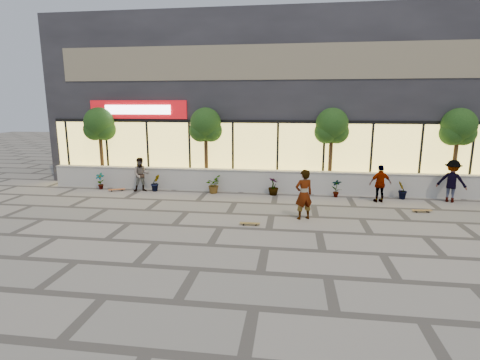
# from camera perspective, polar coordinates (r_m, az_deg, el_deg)

# --- Properties ---
(ground) EXTENTS (80.00, 80.00, 0.00)m
(ground) POSITION_cam_1_polar(r_m,az_deg,el_deg) (11.03, 3.86, -10.32)
(ground) COLOR gray
(ground) RESTS_ON ground
(planter_wall) EXTENTS (22.00, 0.42, 1.04)m
(planter_wall) POSITION_cam_1_polar(r_m,az_deg,el_deg) (17.60, 5.53, -0.20)
(planter_wall) COLOR beige
(planter_wall) RESTS_ON ground
(retail_building) EXTENTS (24.00, 9.17, 8.50)m
(retail_building) POSITION_cam_1_polar(r_m,az_deg,el_deg) (22.71, 6.34, 11.90)
(retail_building) COLOR #242328
(retail_building) RESTS_ON ground
(shrub_a) EXTENTS (0.43, 0.29, 0.81)m
(shrub_a) POSITION_cam_1_polar(r_m,az_deg,el_deg) (19.38, -20.53, -0.15)
(shrub_a) COLOR #143410
(shrub_a) RESTS_ON ground
(shrub_b) EXTENTS (0.57, 0.57, 0.81)m
(shrub_b) POSITION_cam_1_polar(r_m,az_deg,el_deg) (18.22, -12.76, -0.41)
(shrub_b) COLOR #143410
(shrub_b) RESTS_ON ground
(shrub_c) EXTENTS (0.68, 0.77, 0.81)m
(shrub_c) POSITION_cam_1_polar(r_m,az_deg,el_deg) (17.44, -4.11, -0.68)
(shrub_c) COLOR #143410
(shrub_c) RESTS_ON ground
(shrub_d) EXTENTS (0.64, 0.64, 0.81)m
(shrub_d) POSITION_cam_1_polar(r_m,az_deg,el_deg) (17.09, 5.11, -0.96)
(shrub_d) COLOR #143410
(shrub_d) RESTS_ON ground
(shrub_e) EXTENTS (0.46, 0.35, 0.81)m
(shrub_e) POSITION_cam_1_polar(r_m,az_deg,el_deg) (17.19, 14.47, -1.22)
(shrub_e) COLOR #143410
(shrub_e) RESTS_ON ground
(shrub_f) EXTENTS (0.55, 0.57, 0.81)m
(shrub_f) POSITION_cam_1_polar(r_m,az_deg,el_deg) (17.74, 23.50, -1.43)
(shrub_f) COLOR #143410
(shrub_f) RESTS_ON ground
(tree_west) EXTENTS (1.60, 1.50, 3.92)m
(tree_west) POSITION_cam_1_polar(r_m,az_deg,el_deg) (20.39, -20.63, 7.72)
(tree_west) COLOR #422D17
(tree_west) RESTS_ON ground
(tree_midwest) EXTENTS (1.60, 1.50, 3.92)m
(tree_midwest) POSITION_cam_1_polar(r_m,az_deg,el_deg) (18.43, -5.26, 8.07)
(tree_midwest) COLOR #422D17
(tree_midwest) RESTS_ON ground
(tree_mideast) EXTENTS (1.60, 1.50, 3.92)m
(tree_mideast) POSITION_cam_1_polar(r_m,az_deg,el_deg) (18.04, 13.82, 7.71)
(tree_mideast) COLOR #422D17
(tree_mideast) RESTS_ON ground
(tree_east) EXTENTS (1.60, 1.50, 3.92)m
(tree_east) POSITION_cam_1_polar(r_m,az_deg,el_deg) (19.38, 30.32, 6.71)
(tree_east) COLOR #422D17
(tree_east) RESTS_ON ground
(skater_center) EXTENTS (0.78, 0.67, 1.82)m
(skater_center) POSITION_cam_1_polar(r_m,az_deg,el_deg) (13.59, 9.69, -2.19)
(skater_center) COLOR silver
(skater_center) RESTS_ON ground
(skater_left) EXTENTS (0.96, 0.87, 1.62)m
(skater_left) POSITION_cam_1_polar(r_m,az_deg,el_deg) (18.24, -14.82, 0.79)
(skater_left) COLOR #968F61
(skater_left) RESTS_ON ground
(skater_right_near) EXTENTS (0.99, 0.57, 1.59)m
(skater_right_near) POSITION_cam_1_polar(r_m,az_deg,el_deg) (16.79, 20.60, -0.53)
(skater_right_near) COLOR silver
(skater_right_near) RESTS_ON ground
(skater_right_far) EXTENTS (1.33, 1.12, 1.79)m
(skater_right_far) POSITION_cam_1_polar(r_m,az_deg,el_deg) (18.12, 29.58, -0.14)
(skater_right_far) COLOR maroon
(skater_right_far) RESTS_ON ground
(skateboard_center) EXTENTS (0.70, 0.18, 0.08)m
(skateboard_center) POSITION_cam_1_polar(r_m,az_deg,el_deg) (12.94, 1.51, -6.60)
(skateboard_center) COLOR brown
(skateboard_center) RESTS_ON ground
(skateboard_left) EXTENTS (0.77, 0.53, 0.09)m
(skateboard_left) POSITION_cam_1_polar(r_m,az_deg,el_deg) (18.80, -18.26, -1.37)
(skateboard_left) COLOR #B75822
(skateboard_left) RESTS_ON ground
(skateboard_right_near) EXTENTS (0.76, 0.29, 0.09)m
(skateboard_right_near) POSITION_cam_1_polar(r_m,az_deg,el_deg) (16.03, 25.98, -4.18)
(skateboard_right_near) COLOR brown
(skateboard_right_near) RESTS_ON ground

